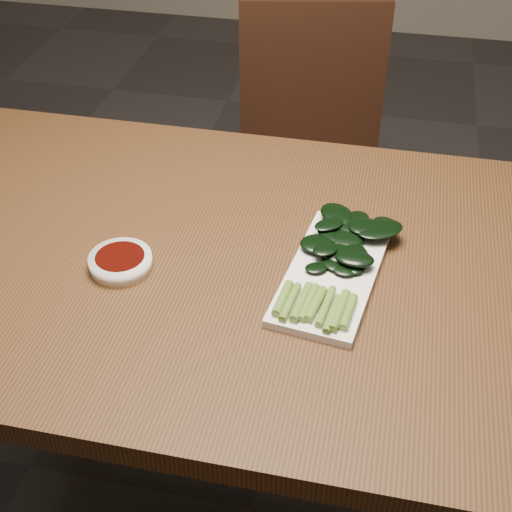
# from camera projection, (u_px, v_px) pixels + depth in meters

# --- Properties ---
(ground) EXTENTS (6.00, 6.00, 0.00)m
(ground) POSITION_uv_depth(u_px,v_px,m) (252.00, 510.00, 1.64)
(ground) COLOR #282626
(ground) RESTS_ON ground
(table) EXTENTS (1.40, 0.80, 0.75)m
(table) POSITION_uv_depth(u_px,v_px,m) (251.00, 289.00, 1.22)
(table) COLOR #432913
(table) RESTS_ON ground
(chair_far) EXTENTS (0.45, 0.45, 0.89)m
(chair_far) POSITION_uv_depth(u_px,v_px,m) (311.00, 165.00, 1.90)
(chair_far) COLOR black
(chair_far) RESTS_ON ground
(sauce_bowl) EXTENTS (0.10, 0.10, 0.02)m
(sauce_bowl) POSITION_uv_depth(u_px,v_px,m) (121.00, 262.00, 1.14)
(sauce_bowl) COLOR white
(sauce_bowl) RESTS_ON table
(serving_plate) EXTENTS (0.17, 0.31, 0.01)m
(serving_plate) POSITION_uv_depth(u_px,v_px,m) (333.00, 273.00, 1.13)
(serving_plate) COLOR white
(serving_plate) RESTS_ON table
(gai_lan) EXTENTS (0.19, 0.32, 0.02)m
(gai_lan) POSITION_uv_depth(u_px,v_px,m) (341.00, 249.00, 1.15)
(gai_lan) COLOR olive
(gai_lan) RESTS_ON serving_plate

